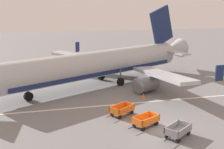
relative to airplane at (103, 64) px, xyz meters
The scene contains 7 objects.
ground_plane 17.08m from the airplane, 83.63° to the right, with size 220.00×220.00×0.00m, color slate.
apron_stripe 9.79m from the airplane, 78.43° to the right, with size 120.00×0.36×0.01m, color silver.
airplane is the anchor object (origin of this frame).
baggage_cart_nearest 18.99m from the airplane, 82.19° to the right, with size 3.33×2.65×1.07m.
baggage_cart_second_in_row 16.03m from the airplane, 87.74° to the right, with size 3.49×2.40×1.07m.
baggage_cart_third_in_row 12.72m from the airplane, 93.33° to the right, with size 3.39×2.54×1.07m.
traffic_cone_near_plane 8.81m from the airplane, 65.88° to the right, with size 0.49×0.49×0.64m, color orange.
Camera 1 is at (-10.63, -23.21, 11.15)m, focal length 46.52 mm.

